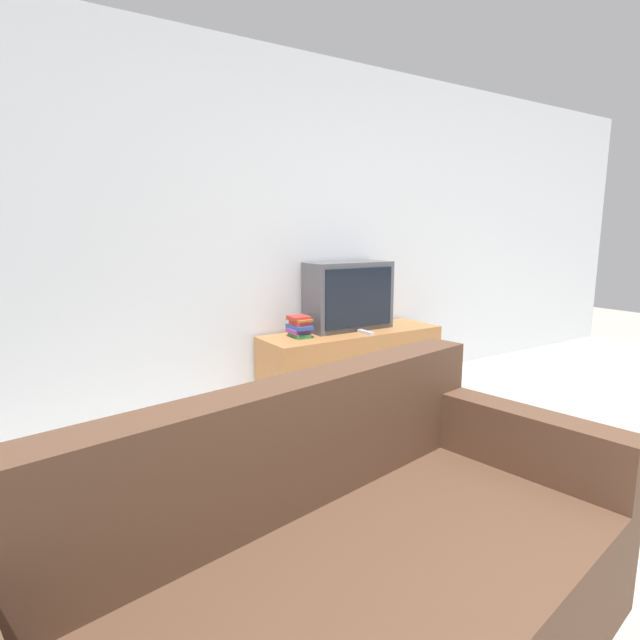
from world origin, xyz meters
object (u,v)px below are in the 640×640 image
Objects in this scene: tv_stand at (352,364)px; television at (349,296)px; couch at (344,596)px; remote_on_stand at (366,332)px; book_stack at (299,327)px.

tv_stand is 0.54m from television.
tv_stand is 0.73× the size of couch.
remote_on_stand is at bearing 41.12° from couch.
television is 0.35× the size of couch.
book_stack is 0.52m from remote_on_stand.
book_stack is 1.28× the size of remote_on_stand.
remote_on_stand is at bearing -20.13° from book_stack.
remote_on_stand is at bearing -82.35° from tv_stand.
book_stack is (-0.49, -0.06, -0.19)m from television.
couch reaches higher than remote_on_stand.
television reaches higher than remote_on_stand.
book_stack is at bearing 175.98° from tv_stand.
book_stack is at bearing -173.39° from television.
remote_on_stand is (1.55, 1.92, 0.27)m from couch.
couch is at bearing -125.90° from television.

